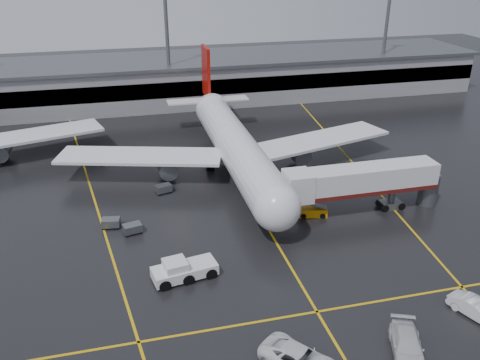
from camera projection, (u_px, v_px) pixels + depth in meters
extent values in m
plane|color=black|center=(251.00, 201.00, 63.72)|extent=(220.00, 220.00, 0.00)
cube|color=gold|center=(252.00, 200.00, 63.72)|extent=(0.25, 90.00, 0.02)
cube|color=gold|center=(317.00, 312.00, 44.37)|extent=(60.00, 0.25, 0.02)
cube|color=gold|center=(89.00, 184.00, 68.12)|extent=(9.99, 69.35, 0.02)
cube|color=gold|center=(349.00, 158.00, 76.46)|extent=(7.57, 69.64, 0.02)
cube|color=gray|center=(191.00, 80.00, 104.24)|extent=(120.00, 18.00, 8.00)
cube|color=black|center=(198.00, 88.00, 96.29)|extent=(120.00, 0.40, 3.00)
cube|color=#595B60|center=(190.00, 59.00, 102.42)|extent=(122.00, 19.00, 0.60)
cylinder|color=#595B60|center=(168.00, 44.00, 94.27)|extent=(0.70, 0.70, 25.00)
cylinder|color=#595B60|center=(385.00, 35.00, 104.15)|extent=(0.70, 0.70, 25.00)
cylinder|color=silver|center=(236.00, 147.00, 68.98)|extent=(5.20, 36.00, 5.20)
sphere|color=silver|center=(277.00, 207.00, 53.15)|extent=(5.20, 5.20, 5.20)
cone|color=silver|center=(208.00, 101.00, 87.19)|extent=(4.94, 8.00, 4.94)
cube|color=#940D06|center=(206.00, 72.00, 86.00)|extent=(0.50, 5.50, 8.50)
cube|color=silver|center=(208.00, 100.00, 87.11)|extent=(14.00, 3.00, 0.25)
cube|color=silver|center=(140.00, 156.00, 68.22)|extent=(22.80, 11.83, 0.40)
cube|color=silver|center=(319.00, 140.00, 73.93)|extent=(22.80, 11.83, 0.40)
cylinder|color=#595B60|center=(167.00, 166.00, 68.71)|extent=(2.60, 4.50, 2.60)
cylinder|color=#595B60|center=(299.00, 153.00, 72.88)|extent=(2.60, 4.50, 2.60)
cylinder|color=#595B60|center=(268.00, 220.00, 57.14)|extent=(0.56, 0.56, 2.00)
cylinder|color=#595B60|center=(210.00, 163.00, 72.27)|extent=(0.56, 0.56, 2.00)
cylinder|color=#595B60|center=(253.00, 159.00, 73.67)|extent=(0.56, 0.56, 2.00)
cylinder|color=black|center=(268.00, 224.00, 57.38)|extent=(0.40, 1.10, 1.10)
cylinder|color=black|center=(210.00, 166.00, 72.46)|extent=(1.00, 1.40, 1.40)
cylinder|color=black|center=(253.00, 161.00, 73.86)|extent=(1.00, 1.40, 1.40)
cube|color=silver|center=(26.00, 136.00, 75.26)|extent=(22.80, 11.83, 0.40)
cylinder|color=#595B60|center=(2.00, 150.00, 74.21)|extent=(2.60, 4.50, 2.60)
cube|color=silver|center=(364.00, 179.00, 59.22)|extent=(18.00, 3.20, 3.00)
cube|color=#4F1310|center=(363.00, 189.00, 59.77)|extent=(18.00, 3.30, 0.50)
cube|color=silver|center=(298.00, 186.00, 57.42)|extent=(3.00, 3.40, 3.30)
cylinder|color=#595B60|center=(391.00, 197.00, 61.32)|extent=(0.80, 0.80, 3.00)
cube|color=#595B60|center=(390.00, 205.00, 61.77)|extent=(2.60, 1.60, 0.90)
cylinder|color=#595B60|center=(428.00, 189.00, 62.21)|extent=(2.40, 2.40, 4.00)
cylinder|color=black|center=(382.00, 206.00, 61.53)|extent=(0.90, 1.80, 0.90)
cylinder|color=black|center=(398.00, 204.00, 62.01)|extent=(0.90, 1.80, 0.90)
cube|color=silver|center=(185.00, 271.00, 48.62)|extent=(6.54, 3.51, 1.06)
cube|color=silver|center=(175.00, 265.00, 47.92)|extent=(2.46, 2.46, 0.89)
cube|color=black|center=(175.00, 265.00, 47.92)|extent=(2.22, 2.22, 0.80)
cylinder|color=black|center=(162.00, 279.00, 47.91)|extent=(1.59, 2.82, 1.15)
cylinder|color=black|center=(185.00, 273.00, 48.75)|extent=(1.59, 2.82, 1.15)
cylinder|color=black|center=(207.00, 268.00, 49.60)|extent=(1.59, 2.82, 1.15)
cube|color=orange|center=(312.00, 212.00, 60.00)|extent=(3.66, 2.20, 1.04)
cube|color=#595B60|center=(313.00, 204.00, 59.58)|extent=(3.40, 1.62, 1.19)
cylinder|color=black|center=(303.00, 213.00, 60.10)|extent=(1.03, 1.73, 0.66)
cylinder|color=black|center=(322.00, 213.00, 60.10)|extent=(1.03, 1.73, 0.66)
imported|color=white|center=(300.00, 360.00, 37.99)|extent=(6.30, 6.90, 1.79)
imported|color=silver|center=(407.00, 346.00, 39.42)|extent=(4.29, 6.18, 1.66)
imported|color=silver|center=(476.00, 309.00, 43.52)|extent=(3.42, 5.12, 1.60)
cube|color=#595B60|center=(132.00, 228.00, 56.25)|extent=(2.24, 1.72, 0.90)
cylinder|color=black|center=(127.00, 235.00, 55.71)|extent=(0.40, 0.20, 0.40)
cylinder|color=black|center=(141.00, 232.00, 56.37)|extent=(0.40, 0.20, 0.40)
cylinder|color=black|center=(125.00, 231.00, 56.52)|extent=(0.40, 0.20, 0.40)
cylinder|color=black|center=(138.00, 228.00, 57.18)|extent=(0.40, 0.20, 0.40)
cube|color=#595B60|center=(111.00, 222.00, 57.40)|extent=(2.18, 1.60, 0.90)
cylinder|color=black|center=(104.00, 228.00, 57.09)|extent=(0.40, 0.20, 0.40)
cylinder|color=black|center=(118.00, 228.00, 57.21)|extent=(0.40, 0.20, 0.40)
cylinder|color=black|center=(105.00, 224.00, 57.99)|extent=(0.40, 0.20, 0.40)
cylinder|color=black|center=(119.00, 223.00, 58.11)|extent=(0.40, 0.20, 0.40)
cube|color=#595B60|center=(163.00, 188.00, 65.49)|extent=(2.29, 1.82, 0.90)
cylinder|color=black|center=(159.00, 194.00, 64.93)|extent=(0.40, 0.20, 0.40)
cylinder|color=black|center=(171.00, 191.00, 65.67)|extent=(0.40, 0.20, 0.40)
cylinder|color=black|center=(157.00, 191.00, 65.71)|extent=(0.40, 0.20, 0.40)
cylinder|color=black|center=(168.00, 189.00, 66.45)|extent=(0.40, 0.20, 0.40)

